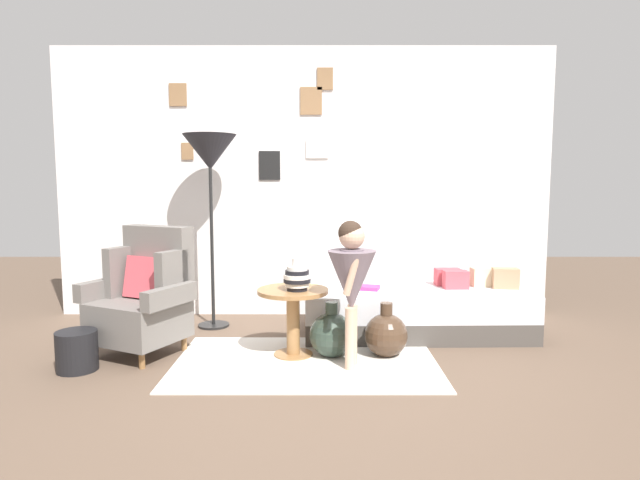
% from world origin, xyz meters
% --- Properties ---
extents(ground_plane, '(12.00, 12.00, 0.00)m').
position_xyz_m(ground_plane, '(0.00, 0.00, 0.00)').
color(ground_plane, brown).
extents(gallery_wall, '(4.80, 0.12, 2.60)m').
position_xyz_m(gallery_wall, '(-0.00, 1.95, 1.30)').
color(gallery_wall, silver).
rests_on(gallery_wall, ground).
extents(rug, '(1.90, 1.19, 0.01)m').
position_xyz_m(rug, '(0.06, 0.48, 0.01)').
color(rug, silver).
rests_on(rug, ground).
extents(armchair, '(0.89, 0.81, 0.97)m').
position_xyz_m(armchair, '(-1.19, 0.73, 0.44)').
color(armchair, olive).
rests_on(armchair, ground).
extents(daybed, '(1.91, 0.83, 0.40)m').
position_xyz_m(daybed, '(0.99, 1.22, 0.20)').
color(daybed, '#4C4742').
rests_on(daybed, ground).
extents(pillow_head, '(0.23, 0.14, 0.17)m').
position_xyz_m(pillow_head, '(1.76, 1.23, 0.49)').
color(pillow_head, tan).
rests_on(pillow_head, daybed).
extents(pillow_mid, '(0.20, 0.14, 0.17)m').
position_xyz_m(pillow_mid, '(1.59, 1.32, 0.48)').
color(pillow_mid, beige).
rests_on(pillow_mid, daybed).
extents(pillow_back, '(0.21, 0.13, 0.15)m').
position_xyz_m(pillow_back, '(1.33, 1.22, 0.48)').
color(pillow_back, '#D64C56').
rests_on(pillow_back, daybed).
extents(pillow_extra, '(0.23, 0.13, 0.15)m').
position_xyz_m(pillow_extra, '(1.29, 1.37, 0.48)').
color(pillow_extra, '#D64C56').
rests_on(pillow_extra, daybed).
extents(side_table, '(0.53, 0.53, 0.51)m').
position_xyz_m(side_table, '(-0.04, 0.63, 0.37)').
color(side_table, '#9E7042').
rests_on(side_table, ground).
extents(vase_striped, '(0.20, 0.20, 0.24)m').
position_xyz_m(vase_striped, '(-0.01, 0.58, 0.61)').
color(vase_striped, black).
rests_on(vase_striped, side_table).
extents(floor_lamp, '(0.47, 0.47, 1.73)m').
position_xyz_m(floor_lamp, '(-0.81, 1.46, 1.53)').
color(floor_lamp, black).
rests_on(floor_lamp, ground).
extents(person_child, '(0.34, 0.34, 1.05)m').
position_xyz_m(person_child, '(0.38, 0.37, 0.66)').
color(person_child, '#D8AD8E').
rests_on(person_child, ground).
extents(book_on_daybed, '(0.26, 0.21, 0.03)m').
position_xyz_m(book_on_daybed, '(0.56, 1.18, 0.42)').
color(book_on_daybed, '#A8367F').
rests_on(book_on_daybed, daybed).
extents(demijohn_near, '(0.34, 0.34, 0.42)m').
position_xyz_m(demijohn_near, '(0.25, 0.61, 0.17)').
color(demijohn_near, '#2D3D33').
rests_on(demijohn_near, ground).
extents(demijohn_far, '(0.33, 0.33, 0.41)m').
position_xyz_m(demijohn_far, '(0.66, 0.62, 0.17)').
color(demijohn_far, '#473323').
rests_on(demijohn_far, ground).
extents(magazine_basket, '(0.28, 0.28, 0.28)m').
position_xyz_m(magazine_basket, '(-1.54, 0.32, 0.14)').
color(magazine_basket, black).
rests_on(magazine_basket, ground).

